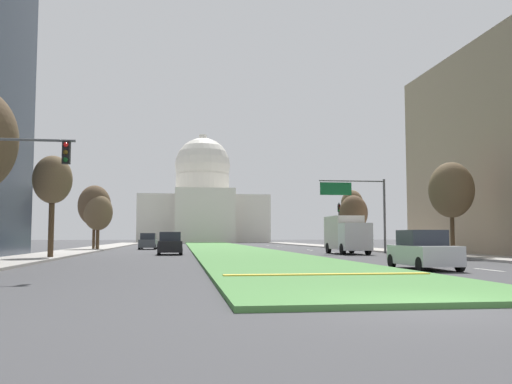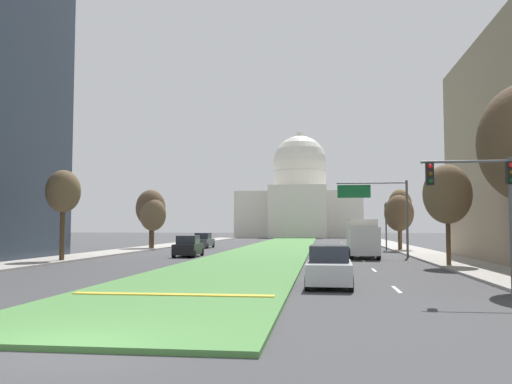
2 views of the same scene
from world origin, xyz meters
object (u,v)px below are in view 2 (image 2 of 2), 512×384
Objects in this scene: sedan_lead_stopped at (329,268)px; capitol_building at (300,202)px; overhead_guide_sign at (380,202)px; sedan_distant at (203,241)px; street_tree_right_distant at (400,204)px; street_tree_right_far at (399,213)px; traffic_light_far_right at (386,220)px; street_tree_right_mid at (447,194)px; street_tree_left_mid at (63,192)px; sedan_midblock at (188,247)px; traffic_light_near_right at (487,195)px; street_tree_left_far at (153,215)px; street_tree_left_distant at (151,208)px; box_truck_delivery at (362,238)px.

capitol_building is at bearing 93.02° from sedan_lead_stopped.
overhead_guide_sign is 23.26m from sedan_lead_stopped.
street_tree_right_distant is at bearing -8.82° from sedan_distant.
sedan_lead_stopped is at bearing -102.81° from street_tree_right_far.
street_tree_right_distant is at bearing 0.23° from traffic_light_far_right.
street_tree_right_mid reaches higher than overhead_guide_sign.
street_tree_left_mid is at bearing -142.67° from street_tree_right_far.
sedan_midblock is 18.16m from sedan_distant.
street_tree_right_far reaches higher than traffic_light_near_right.
sedan_lead_stopped is at bearing -61.07° from street_tree_left_far.
sedan_distant is at bearing 110.21° from sedan_lead_stopped.
traffic_light_near_right reaches higher than sedan_midblock.
street_tree_right_far is at bearing 90.12° from street_tree_right_mid.
street_tree_right_mid reaches higher than sedan_distant.
traffic_light_near_right is 46.67m from street_tree_left_distant.
sedan_distant is at bearing 170.54° from traffic_light_far_right.
sedan_lead_stopped is at bearing -60.94° from street_tree_left_distant.
overhead_guide_sign reaches higher than traffic_light_near_right.
street_tree_left_far is 0.98× the size of street_tree_right_far.
street_tree_right_mid is 1.01× the size of street_tree_right_distant.
street_tree_left_distant is 7.52m from sedan_distant.
street_tree_left_distant is at bearing 119.06° from sedan_lead_stopped.
sedan_midblock is (-18.37, -14.44, -2.47)m from traffic_light_far_right.
street_tree_right_distant is at bearing 89.29° from street_tree_right_mid.
street_tree_right_mid is 15.13m from sedan_lead_stopped.
street_tree_left_distant is at bearing 179.96° from street_tree_right_distant.
street_tree_right_distant is at bearing 1.41° from street_tree_left_far.
traffic_light_far_right is 21.53m from sedan_distant.
street_tree_left_far is 0.88× the size of street_tree_right_distant.
street_tree_right_far reaches higher than sedan_midblock.
sedan_lead_stopped is at bearing -35.19° from street_tree_left_mid.
sedan_lead_stopped is at bearing 151.69° from traffic_light_near_right.
traffic_light_near_right is 1.21× the size of sedan_lead_stopped.
street_tree_left_far is at bearing 90.37° from street_tree_left_mid.
street_tree_right_far is (27.08, 20.65, -1.14)m from street_tree_left_mid.
street_tree_right_far is at bearing -1.88° from street_tree_left_far.
traffic_light_far_right is 1.23× the size of sedan_distant.
capitol_building reaches higher than street_tree_right_far.
sedan_lead_stopped is 0.67× the size of box_truck_delivery.
street_tree_right_distant is at bearing 75.05° from overhead_guide_sign.
street_tree_left_far is 1.35× the size of sedan_lead_stopped.
sedan_lead_stopped is (5.72, -108.36, -7.75)m from capitol_building.
street_tree_right_mid is 1.55× the size of sedan_lead_stopped.
overhead_guide_sign is 12.22m from street_tree_right_far.
street_tree_right_far is (2.02, 37.36, 0.19)m from traffic_light_near_right.
street_tree_left_far is at bearing -100.61° from capitol_building.
sedan_midblock is (-19.88, -14.45, -4.18)m from street_tree_right_distant.
box_truck_delivery is at bearing 0.16° from sedan_midblock.
street_tree_right_distant is 1.57× the size of sedan_distant.
street_tree_right_mid is at bearing -72.12° from overhead_guide_sign.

